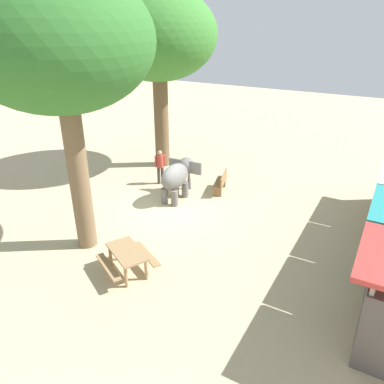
# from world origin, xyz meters

# --- Properties ---
(ground_plane) EXTENTS (60.00, 60.00, 0.00)m
(ground_plane) POSITION_xyz_m (0.00, 0.00, 0.00)
(ground_plane) COLOR tan
(elephant) EXTENTS (2.30, 1.55, 1.60)m
(elephant) POSITION_xyz_m (-1.13, -0.18, 1.02)
(elephant) COLOR slate
(elephant) RESTS_ON ground_plane
(person_handler) EXTENTS (0.42, 0.35, 1.62)m
(person_handler) POSITION_xyz_m (-2.06, -1.69, 0.95)
(person_handler) COLOR #3F3833
(person_handler) RESTS_ON ground_plane
(shade_tree_main) EXTENTS (5.90, 5.41, 8.48)m
(shade_tree_main) POSITION_xyz_m (-4.23, -3.02, 6.31)
(shade_tree_main) COLOR brown
(shade_tree_main) RESTS_ON ground_plane
(shade_tree_secondary) EXTENTS (5.56, 5.09, 8.48)m
(shade_tree_secondary) POSITION_xyz_m (3.51, -0.97, 6.44)
(shade_tree_secondary) COLOR brown
(shade_tree_secondary) RESTS_ON ground_plane
(wooden_bench) EXTENTS (1.46, 0.75, 0.88)m
(wooden_bench) POSITION_xyz_m (-2.63, 1.17, 0.47)
(wooden_bench) COLOR olive
(wooden_bench) RESTS_ON ground_plane
(picnic_table_near) EXTENTS (2.01, 2.02, 0.78)m
(picnic_table_near) POSITION_xyz_m (4.07, 1.25, 0.59)
(picnic_table_near) COLOR #9E7A51
(picnic_table_near) RESTS_ON ground_plane
(feed_bucket) EXTENTS (0.36, 0.36, 0.32)m
(feed_bucket) POSITION_xyz_m (-3.22, -1.30, 0.16)
(feed_bucket) COLOR gray
(feed_bucket) RESTS_ON ground_plane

